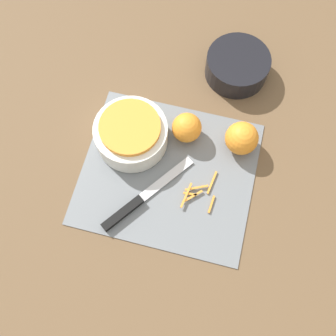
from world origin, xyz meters
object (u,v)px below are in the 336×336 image
at_px(bowl_speckled, 131,133).
at_px(bowl_dark, 237,66).
at_px(knife, 133,205).
at_px(orange_left, 242,138).
at_px(orange_right, 187,128).

xyz_separation_m(bowl_speckled, bowl_dark, (0.22, 0.27, -0.01)).
bearing_deg(knife, bowl_speckled, 52.64).
distance_m(bowl_dark, orange_left, 0.22).
xyz_separation_m(bowl_speckled, orange_left, (0.27, 0.05, 0.00)).
height_order(knife, orange_left, orange_left).
bearing_deg(bowl_dark, bowl_speckled, -129.11).
relative_size(bowl_speckled, knife, 0.78).
bearing_deg(orange_left, knife, -134.58).
bearing_deg(orange_right, bowl_dark, 67.96).
relative_size(bowl_speckled, bowl_dark, 1.07).
relative_size(knife, orange_left, 2.83).
distance_m(bowl_speckled, orange_left, 0.27).
bearing_deg(bowl_speckled, orange_left, 11.21).
height_order(bowl_speckled, orange_right, bowl_speckled).
xyz_separation_m(knife, orange_left, (0.22, 0.22, 0.03)).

